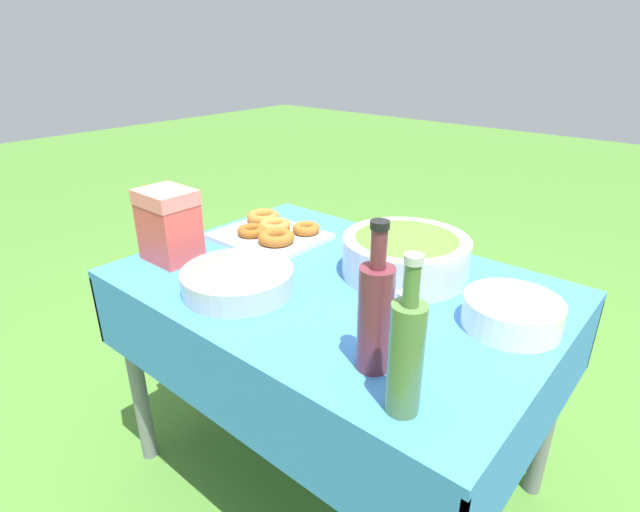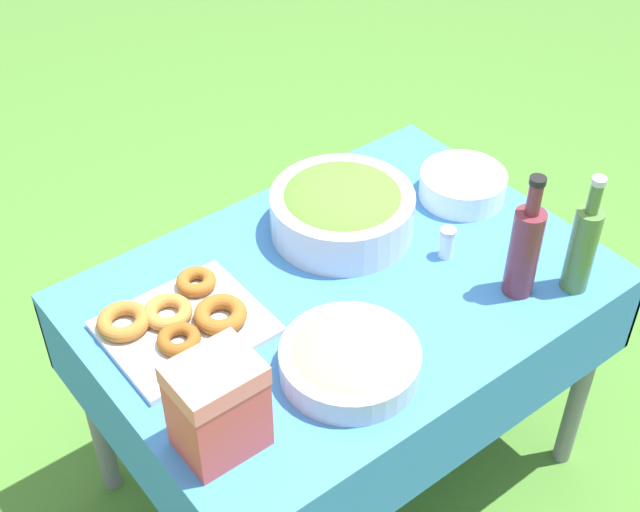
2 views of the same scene
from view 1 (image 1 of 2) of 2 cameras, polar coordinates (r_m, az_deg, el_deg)
ground_plane at (r=1.84m, az=1.53°, el=-23.32°), size 14.00×14.00×0.00m
picnic_table at (r=1.45m, az=1.79°, el=-6.50°), size 1.19×0.84×0.72m
salad_bowl at (r=1.43m, az=9.77°, el=0.48°), size 0.36×0.36×0.13m
pasta_bowl at (r=1.35m, az=-9.39°, el=-2.43°), size 0.30×0.30×0.08m
donut_platter at (r=1.70m, az=-5.57°, el=2.82°), size 0.36×0.31×0.05m
plate_stack at (r=1.26m, az=21.09°, el=-6.11°), size 0.23×0.23×0.07m
olive_oil_bottle at (r=0.90m, az=9.81°, el=-10.93°), size 0.06×0.06×0.31m
wine_bottle at (r=1.00m, az=6.35°, el=-6.58°), size 0.07×0.07×0.32m
cooler_box at (r=1.56m, az=-16.87°, el=3.41°), size 0.17×0.13×0.22m
salt_shaker at (r=1.20m, az=9.60°, el=-5.82°), size 0.04×0.04×0.08m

